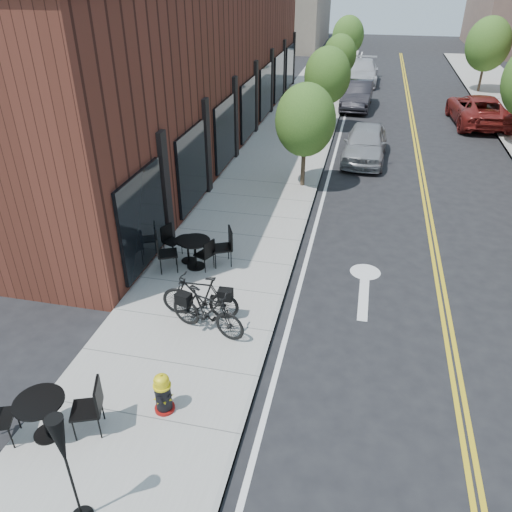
% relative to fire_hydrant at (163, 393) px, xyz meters
% --- Properties ---
extents(ground, '(120.00, 120.00, 0.00)m').
position_rel_fire_hydrant_xyz_m(ground, '(1.57, 2.75, -0.54)').
color(ground, black).
rests_on(ground, ground).
extents(sidewalk_near, '(4.00, 70.00, 0.12)m').
position_rel_fire_hydrant_xyz_m(sidewalk_near, '(-0.43, 12.75, -0.48)').
color(sidewalk_near, '#9E9B93').
rests_on(sidewalk_near, ground).
extents(building_near, '(5.00, 28.00, 7.00)m').
position_rel_fire_hydrant_xyz_m(building_near, '(-4.93, 16.75, 2.96)').
color(building_near, '#4D2319').
rests_on(building_near, ground).
extents(tree_near_a, '(2.20, 2.20, 3.81)m').
position_rel_fire_hydrant_xyz_m(tree_near_a, '(0.97, 11.75, 2.06)').
color(tree_near_a, '#382B1E').
rests_on(tree_near_a, sidewalk_near).
extents(tree_near_b, '(2.30, 2.30, 3.98)m').
position_rel_fire_hydrant_xyz_m(tree_near_b, '(0.97, 19.75, 2.17)').
color(tree_near_b, '#382B1E').
rests_on(tree_near_b, sidewalk_near).
extents(tree_near_c, '(2.10, 2.10, 3.67)m').
position_rel_fire_hydrant_xyz_m(tree_near_c, '(0.97, 27.75, 1.99)').
color(tree_near_c, '#382B1E').
rests_on(tree_near_c, sidewalk_near).
extents(tree_near_d, '(2.40, 2.40, 4.11)m').
position_rel_fire_hydrant_xyz_m(tree_near_d, '(0.97, 35.75, 2.25)').
color(tree_near_d, '#382B1E').
rests_on(tree_near_d, sidewalk_near).
extents(tree_far_c, '(2.80, 2.80, 4.62)m').
position_rel_fire_hydrant_xyz_m(tree_far_c, '(10.17, 30.75, 2.52)').
color(tree_far_c, '#382B1E').
rests_on(tree_far_c, sidewalk_far).
extents(fire_hydrant, '(0.47, 0.47, 0.89)m').
position_rel_fire_hydrant_xyz_m(fire_hydrant, '(0.00, 0.00, 0.00)').
color(fire_hydrant, maroon).
rests_on(fire_hydrant, sidewalk_near).
extents(bicycle_left, '(1.90, 0.60, 1.13)m').
position_rel_fire_hydrant_xyz_m(bicycle_left, '(-0.24, 2.96, 0.14)').
color(bicycle_left, black).
rests_on(bicycle_left, sidewalk_near).
extents(bicycle_right, '(1.99, 1.04, 1.15)m').
position_rel_fire_hydrant_xyz_m(bicycle_right, '(0.11, 2.42, 0.15)').
color(bicycle_right, black).
rests_on(bicycle_right, sidewalk_near).
extents(bistro_set_a, '(2.06, 1.20, 1.09)m').
position_rel_fire_hydrant_xyz_m(bistro_set_a, '(-1.83, -1.02, 0.13)').
color(bistro_set_a, black).
rests_on(bistro_set_a, sidewalk_near).
extents(bistro_set_b, '(1.69, 1.08, 0.90)m').
position_rel_fire_hydrant_xyz_m(bistro_set_b, '(-1.39, 5.34, 0.03)').
color(bistro_set_b, black).
rests_on(bistro_set_b, sidewalk_near).
extents(bistro_set_c, '(2.04, 1.31, 1.09)m').
position_rel_fire_hydrant_xyz_m(bistro_set_c, '(-1.09, 5.09, 0.13)').
color(bistro_set_c, black).
rests_on(bistro_set_c, sidewalk_near).
extents(patio_umbrella, '(0.35, 0.35, 2.17)m').
position_rel_fire_hydrant_xyz_m(patio_umbrella, '(-0.43, -2.31, 1.13)').
color(patio_umbrella, black).
rests_on(patio_umbrella, sidewalk_near).
extents(parked_car_a, '(1.98, 4.50, 1.51)m').
position_rel_fire_hydrant_xyz_m(parked_car_a, '(3.17, 15.52, 0.21)').
color(parked_car_a, gray).
rests_on(parked_car_a, ground).
extents(parked_car_b, '(1.81, 4.72, 1.54)m').
position_rel_fire_hydrant_xyz_m(parked_car_b, '(2.37, 24.83, 0.23)').
color(parked_car_b, black).
rests_on(parked_car_b, ground).
extents(parked_car_c, '(2.26, 5.51, 1.60)m').
position_rel_fire_hydrant_xyz_m(parked_car_c, '(2.37, 32.22, 0.26)').
color(parked_car_c, '#BABAC0').
rests_on(parked_car_c, ground).
extents(parked_car_far, '(2.95, 5.76, 1.56)m').
position_rel_fire_hydrant_xyz_m(parked_car_far, '(8.85, 22.64, 0.24)').
color(parked_car_far, maroon).
rests_on(parked_car_far, ground).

